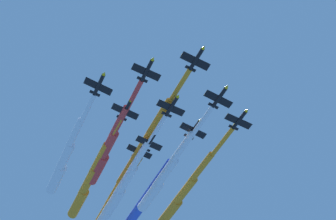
% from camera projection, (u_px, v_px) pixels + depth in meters
% --- Properties ---
extents(jet_lead, '(40.63, 59.93, 4.25)m').
position_uv_depth(jet_lead, '(143.00, 146.00, 206.61)').
color(jet_lead, black).
extents(jet_port_inner, '(40.31, 58.44, 4.27)m').
position_uv_depth(jet_port_inner, '(165.00, 174.00, 213.34)').
color(jet_port_inner, black).
extents(jet_starboard_inner, '(35.90, 54.70, 4.21)m').
position_uv_depth(jet_starboard_inner, '(108.00, 147.00, 206.48)').
color(jet_starboard_inner, black).
extents(jet_port_mid, '(39.87, 59.06, 4.15)m').
position_uv_depth(jet_port_mid, '(125.00, 181.00, 216.77)').
color(jet_port_mid, black).
extents(jet_starboard_mid, '(41.33, 60.53, 4.14)m').
position_uv_depth(jet_starboard_mid, '(184.00, 193.00, 225.23)').
color(jet_starboard_mid, black).
extents(jet_port_outer, '(36.09, 53.75, 4.27)m').
position_uv_depth(jet_port_outer, '(65.00, 158.00, 207.98)').
color(jet_port_outer, black).
extents(jet_starboard_outer, '(40.26, 58.31, 4.27)m').
position_uv_depth(jet_starboard_outer, '(146.00, 197.00, 226.85)').
color(jet_starboard_outer, black).
extents(jet_trail_port, '(38.90, 58.65, 4.23)m').
position_uv_depth(jet_trail_port, '(88.00, 182.00, 220.91)').
color(jet_trail_port, black).
extents(jet_trail_starboard, '(36.79, 54.09, 4.18)m').
position_uv_depth(jet_trail_starboard, '(112.00, 203.00, 226.39)').
color(jet_trail_starboard, black).
extents(jet_tail_end, '(38.69, 58.98, 4.26)m').
position_uv_depth(jet_tail_end, '(104.00, 213.00, 237.11)').
color(jet_tail_end, black).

